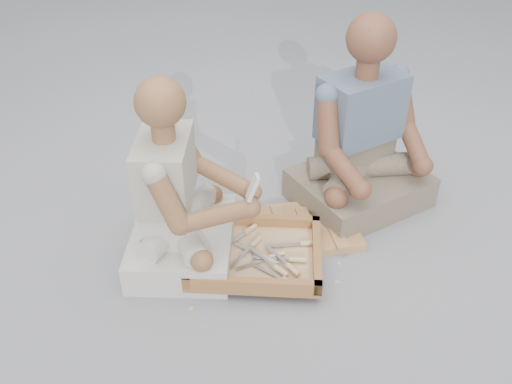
% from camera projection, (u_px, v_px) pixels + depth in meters
% --- Properties ---
extents(ground, '(60.00, 60.00, 0.00)m').
position_uv_depth(ground, '(262.00, 286.00, 2.30)').
color(ground, gray).
rests_on(ground, ground).
extents(carved_panel, '(0.64, 0.52, 0.04)m').
position_uv_depth(carved_panel, '(296.00, 229.00, 2.57)').
color(carved_panel, '#A68040').
rests_on(carved_panel, ground).
extents(tool_tray, '(0.58, 0.48, 0.07)m').
position_uv_depth(tool_tray, '(255.00, 254.00, 2.37)').
color(tool_tray, brown).
rests_on(tool_tray, carved_panel).
extents(chisel_0, '(0.22, 0.07, 0.02)m').
position_uv_depth(chisel_0, '(303.00, 243.00, 2.41)').
color(chisel_0, silver).
rests_on(chisel_0, tool_tray).
extents(chisel_1, '(0.22, 0.04, 0.02)m').
position_uv_depth(chisel_1, '(292.00, 259.00, 2.32)').
color(chisel_1, silver).
rests_on(chisel_1, tool_tray).
extents(chisel_2, '(0.19, 0.14, 0.02)m').
position_uv_depth(chisel_2, '(272.00, 257.00, 2.34)').
color(chisel_2, silver).
rests_on(chisel_2, tool_tray).
extents(chisel_3, '(0.10, 0.21, 0.02)m').
position_uv_depth(chisel_3, '(253.00, 244.00, 2.40)').
color(chisel_3, silver).
rests_on(chisel_3, tool_tray).
extents(chisel_4, '(0.13, 0.20, 0.02)m').
position_uv_depth(chisel_4, '(247.00, 232.00, 2.48)').
color(chisel_4, silver).
rests_on(chisel_4, tool_tray).
extents(chisel_5, '(0.20, 0.12, 0.02)m').
position_uv_depth(chisel_5, '(285.00, 280.00, 2.23)').
color(chisel_5, silver).
rests_on(chisel_5, tool_tray).
extents(chisel_6, '(0.17, 0.17, 0.02)m').
position_uv_depth(chisel_6, '(290.00, 267.00, 2.28)').
color(chisel_6, silver).
rests_on(chisel_6, tool_tray).
extents(chisel_7, '(0.20, 0.12, 0.02)m').
position_uv_depth(chisel_7, '(266.00, 259.00, 2.33)').
color(chisel_7, silver).
rests_on(chisel_7, tool_tray).
extents(chisel_8, '(0.18, 0.15, 0.02)m').
position_uv_depth(chisel_8, '(278.00, 268.00, 2.27)').
color(chisel_8, silver).
rests_on(chisel_8, tool_tray).
extents(wood_chip_0, '(0.02, 0.02, 0.00)m').
position_uv_depth(wood_chip_0, '(191.00, 308.00, 2.20)').
color(wood_chip_0, tan).
rests_on(wood_chip_0, ground).
extents(wood_chip_1, '(0.02, 0.02, 0.00)m').
position_uv_depth(wood_chip_1, '(232.00, 243.00, 2.52)').
color(wood_chip_1, tan).
rests_on(wood_chip_1, ground).
extents(wood_chip_2, '(0.02, 0.02, 0.00)m').
position_uv_depth(wood_chip_2, '(196.00, 295.00, 2.26)').
color(wood_chip_2, tan).
rests_on(wood_chip_2, ground).
extents(wood_chip_3, '(0.02, 0.02, 0.00)m').
position_uv_depth(wood_chip_3, '(191.00, 241.00, 2.53)').
color(wood_chip_3, tan).
rests_on(wood_chip_3, ground).
extents(wood_chip_4, '(0.02, 0.02, 0.00)m').
position_uv_depth(wood_chip_4, '(339.00, 263.00, 2.41)').
color(wood_chip_4, tan).
rests_on(wood_chip_4, ground).
extents(wood_chip_5, '(0.02, 0.02, 0.00)m').
position_uv_depth(wood_chip_5, '(185.00, 247.00, 2.50)').
color(wood_chip_5, tan).
rests_on(wood_chip_5, ground).
extents(wood_chip_6, '(0.02, 0.02, 0.00)m').
position_uv_depth(wood_chip_6, '(288.00, 236.00, 2.56)').
color(wood_chip_6, tan).
rests_on(wood_chip_6, ground).
extents(wood_chip_7, '(0.02, 0.02, 0.00)m').
position_uv_depth(wood_chip_7, '(206.00, 268.00, 2.39)').
color(wood_chip_7, tan).
rests_on(wood_chip_7, ground).
extents(wood_chip_8, '(0.02, 0.02, 0.00)m').
position_uv_depth(wood_chip_8, '(197.00, 280.00, 2.33)').
color(wood_chip_8, tan).
rests_on(wood_chip_8, ground).
extents(wood_chip_9, '(0.02, 0.02, 0.00)m').
position_uv_depth(wood_chip_9, '(337.00, 282.00, 2.32)').
color(wood_chip_9, tan).
rests_on(wood_chip_9, ground).
extents(craftsman, '(0.57, 0.57, 0.82)m').
position_uv_depth(craftsman, '(179.00, 202.00, 2.30)').
color(craftsman, beige).
rests_on(craftsman, ground).
extents(companion, '(0.74, 0.73, 0.91)m').
position_uv_depth(companion, '(362.00, 146.00, 2.62)').
color(companion, '#706751').
rests_on(companion, ground).
extents(mobile_phone, '(0.06, 0.06, 0.11)m').
position_uv_depth(mobile_phone, '(253.00, 187.00, 2.18)').
color(mobile_phone, silver).
rests_on(mobile_phone, craftsman).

